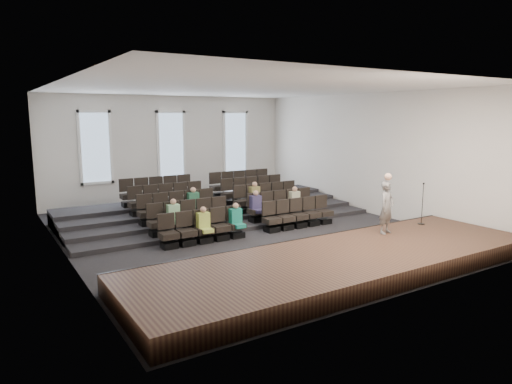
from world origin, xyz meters
TOP-DOWN VIEW (x-y plane):
  - ground at (0.00, 0.00)m, footprint 14.00×14.00m
  - ceiling at (0.00, 0.00)m, footprint 12.00×14.00m
  - wall_back at (0.00, 7.02)m, footprint 12.00×0.04m
  - wall_front at (0.00, -7.02)m, footprint 12.00×0.04m
  - wall_left at (-6.02, 0.00)m, footprint 0.04×14.00m
  - wall_right at (6.02, 0.00)m, footprint 0.04×14.00m
  - stage at (0.00, -5.10)m, footprint 11.80×3.60m
  - stage_lip at (0.00, -3.33)m, footprint 11.80×0.06m
  - risers at (0.00, 3.17)m, footprint 11.80×4.80m
  - seating_rows at (-0.00, 1.54)m, footprint 6.80×4.70m
  - windows at (0.00, 6.95)m, footprint 8.44×0.10m
  - audience at (-0.28, 0.45)m, footprint 5.45×2.64m
  - speaker at (2.53, -4.20)m, footprint 0.66×0.51m
  - mic_stand at (4.45, -4.00)m, footprint 0.23×0.23m

SIDE VIEW (x-z plane):
  - ground at x=0.00m, z-range 0.00..0.00m
  - risers at x=0.00m, z-range -0.10..0.50m
  - stage at x=0.00m, z-range 0.00..0.50m
  - stage_lip at x=0.00m, z-range -0.01..0.51m
  - seating_rows at x=0.00m, z-range -0.15..1.52m
  - audience at x=-0.28m, z-range 0.28..1.38m
  - mic_stand at x=4.45m, z-range 0.22..1.62m
  - speaker at x=2.53m, z-range 0.50..2.11m
  - wall_back at x=0.00m, z-range 0.00..5.00m
  - wall_front at x=0.00m, z-range 0.00..5.00m
  - wall_left at x=-6.02m, z-range 0.00..5.00m
  - wall_right at x=6.02m, z-range 0.00..5.00m
  - windows at x=0.00m, z-range 1.08..4.32m
  - ceiling at x=0.00m, z-range 5.00..5.02m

